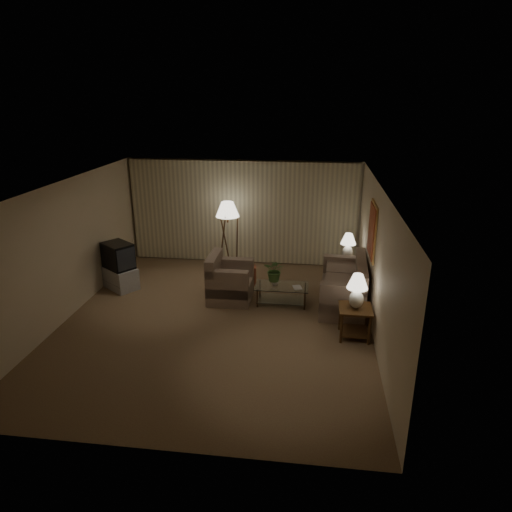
{
  "coord_description": "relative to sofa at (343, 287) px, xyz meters",
  "views": [
    {
      "loc": [
        1.8,
        -7.93,
        4.3
      ],
      "look_at": [
        0.71,
        0.6,
        1.2
      ],
      "focal_mm": 32.0,
      "sensor_mm": 36.0,
      "label": 1
    }
  ],
  "objects": [
    {
      "name": "room_shell",
      "position": [
        -2.48,
        0.44,
        1.35
      ],
      "size": [
        6.04,
        7.02,
        2.72
      ],
      "color": "beige",
      "rests_on": "ground"
    },
    {
      "name": "tv_cabinet",
      "position": [
        -5.05,
        0.26,
        -0.15
      ],
      "size": [
        1.3,
        1.29,
        0.5
      ],
      "primitive_type": "cube",
      "rotation": [
        0.0,
        0.0,
        -0.63
      ],
      "color": "#B4B4B7",
      "rests_on": "ground"
    },
    {
      "name": "ground",
      "position": [
        -2.5,
        -1.07,
        -0.4
      ],
      "size": [
        7.0,
        7.0,
        0.0
      ],
      "primitive_type": "plane",
      "color": "olive",
      "rests_on": "ground"
    },
    {
      "name": "armchair",
      "position": [
        -2.41,
        -0.02,
        0.0
      ],
      "size": [
        0.96,
        0.91,
        0.81
      ],
      "rotation": [
        0.0,
        0.0,
        1.57
      ],
      "color": "gray",
      "rests_on": "ground"
    },
    {
      "name": "vase",
      "position": [
        -1.43,
        -0.1,
        0.09
      ],
      "size": [
        0.18,
        0.18,
        0.16
      ],
      "primitive_type": "imported",
      "rotation": [
        0.0,
        0.0,
        0.19
      ],
      "color": "silver",
      "rests_on": "coffee_table"
    },
    {
      "name": "table_lamp_far",
      "position": [
        0.15,
        1.25,
        0.56
      ],
      "size": [
        0.36,
        0.36,
        0.62
      ],
      "color": "white",
      "rests_on": "side_table_far"
    },
    {
      "name": "book",
      "position": [
        -1.03,
        -0.2,
        0.02
      ],
      "size": [
        0.23,
        0.27,
        0.02
      ],
      "primitive_type": "imported",
      "rotation": [
        0.0,
        0.0,
        0.28
      ],
      "color": "olive",
      "rests_on": "coffee_table"
    },
    {
      "name": "table_lamp_near",
      "position": [
        0.15,
        -1.35,
        0.58
      ],
      "size": [
        0.38,
        0.38,
        0.66
      ],
      "color": "white",
      "rests_on": "side_table_near"
    },
    {
      "name": "ottoman",
      "position": [
        -2.28,
        0.88,
        -0.19
      ],
      "size": [
        0.68,
        0.68,
        0.43
      ],
      "primitive_type": "cylinder",
      "rotation": [
        0.0,
        0.0,
        -0.06
      ],
      "color": "#974C33",
      "rests_on": "ground"
    },
    {
      "name": "floor_lamp",
      "position": [
        -2.77,
        1.67,
        0.53
      ],
      "size": [
        0.58,
        0.58,
        1.78
      ],
      "color": "#3B2310",
      "rests_on": "ground"
    },
    {
      "name": "side_table_near",
      "position": [
        0.15,
        -1.35,
        0.02
      ],
      "size": [
        0.59,
        0.59,
        0.6
      ],
      "color": "#3B2310",
      "rests_on": "ground"
    },
    {
      "name": "sofa",
      "position": [
        0.0,
        0.0,
        0.0
      ],
      "size": [
        1.91,
        1.11,
        0.81
      ],
      "rotation": [
        0.0,
        0.0,
        -1.63
      ],
      "color": "gray",
      "rests_on": "ground"
    },
    {
      "name": "crt_tv",
      "position": [
        -5.05,
        0.26,
        0.39
      ],
      "size": [
        1.15,
        1.14,
        0.59
      ],
      "primitive_type": "cube",
      "rotation": [
        0.0,
        0.0,
        -0.63
      ],
      "color": "black",
      "rests_on": "tv_cabinet"
    },
    {
      "name": "flowers",
      "position": [
        -1.43,
        -0.1,
        0.42
      ],
      "size": [
        0.51,
        0.46,
        0.49
      ],
      "primitive_type": "imported",
      "rotation": [
        0.0,
        0.0,
        -0.2
      ],
      "color": "#467032",
      "rests_on": "vase"
    },
    {
      "name": "side_table_far",
      "position": [
        0.15,
        1.25,
        -0.01
      ],
      "size": [
        0.45,
        0.38,
        0.6
      ],
      "color": "#3B2310",
      "rests_on": "ground"
    },
    {
      "name": "coffee_table",
      "position": [
        -1.28,
        -0.1,
        -0.13
      ],
      "size": [
        1.13,
        0.62,
        0.41
      ],
      "color": "silver",
      "rests_on": "ground"
    }
  ]
}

